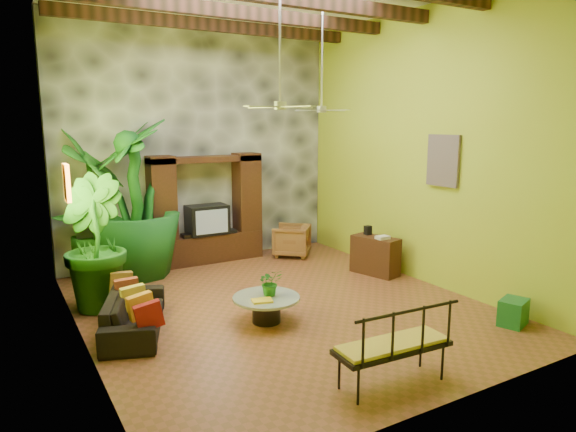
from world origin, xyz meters
TOP-DOWN VIEW (x-y plane):
  - ground at (0.00, 0.00)m, footprint 7.00×7.00m
  - back_wall at (0.00, 3.50)m, footprint 6.00×0.02m
  - left_wall at (-3.00, 0.00)m, footprint 0.02×7.00m
  - right_wall at (3.00, 0.00)m, footprint 0.02×7.00m
  - stone_accent_wall at (0.00, 3.44)m, footprint 5.98×0.10m
  - entertainment_center at (0.00, 3.14)m, footprint 2.40×0.55m
  - ceiling_fan_front at (-0.20, -0.40)m, footprint 1.28×1.28m
  - ceiling_fan_back at (1.60, 1.20)m, footprint 1.28×1.28m
  - wall_art_mask at (-2.96, 1.00)m, footprint 0.06×0.32m
  - wall_art_painting at (2.96, -0.60)m, footprint 0.06×0.70m
  - sofa at (-2.30, 0.16)m, footprint 1.33×2.01m
  - wicker_armchair at (1.79, 2.62)m, footprint 1.08×1.08m
  - tall_plant_a at (-2.28, 3.15)m, footprint 1.65×1.82m
  - tall_plant_b at (-2.61, 1.44)m, footprint 1.25×1.41m
  - tall_plant_c at (-1.57, 2.85)m, footprint 1.79×1.79m
  - coffee_table at (-0.51, -0.51)m, footprint 1.01×1.01m
  - centerpiece_plant at (-0.42, -0.48)m, footprint 0.39×0.35m
  - yellow_tray at (-0.67, -0.68)m, footprint 0.33×0.27m
  - iron_bench at (-0.14, -2.96)m, footprint 1.42×0.58m
  - side_console at (2.51, 0.60)m, footprint 0.65×1.01m
  - green_bin at (2.60, -2.45)m, footprint 0.53×0.46m

SIDE VIEW (x-z plane):
  - ground at x=0.00m, z-range 0.00..0.00m
  - green_bin at x=2.60m, z-range 0.00..0.39m
  - coffee_table at x=-0.51m, z-range 0.06..0.46m
  - sofa at x=-2.30m, z-range 0.00..0.55m
  - wicker_armchair at x=1.79m, z-range 0.00..0.70m
  - side_console at x=2.51m, z-range 0.00..0.75m
  - yellow_tray at x=-0.67m, z-range 0.40..0.43m
  - iron_bench at x=-0.14m, z-range 0.26..0.83m
  - centerpiece_plant at x=-0.42m, z-range 0.40..0.80m
  - entertainment_center at x=0.00m, z-range -0.18..2.12m
  - tall_plant_b at x=-2.61m, z-range 0.00..2.17m
  - tall_plant_a at x=-2.28m, z-range 0.00..2.87m
  - tall_plant_c at x=-1.57m, z-range 0.00..3.02m
  - wall_art_mask at x=-2.96m, z-range 1.83..2.38m
  - wall_art_painting at x=2.96m, z-range 1.85..2.75m
  - back_wall at x=0.00m, z-range 0.00..5.00m
  - left_wall at x=-3.00m, z-range 0.00..5.00m
  - right_wall at x=3.00m, z-range 0.00..5.00m
  - stone_accent_wall at x=0.00m, z-range 0.01..4.99m
  - ceiling_fan_front at x=-0.20m, z-range 2.47..4.33m
  - ceiling_fan_back at x=1.60m, z-range 2.47..4.33m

